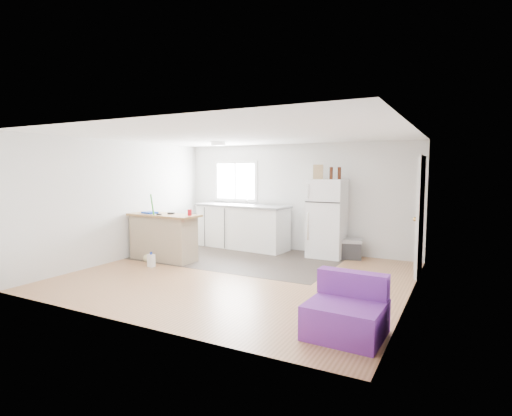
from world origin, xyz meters
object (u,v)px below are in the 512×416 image
Objects in this scene: peninsula at (163,237)px; red_cup at (190,212)px; purple_seat at (347,313)px; kitchen_cabinets at (242,226)px; refrigerator at (327,218)px; cardboard_box at (318,172)px; blue_tray at (150,213)px; bottle_right at (339,173)px; bottle_left at (331,173)px; cooler at (349,249)px; mop at (149,250)px; cleaner_jug at (151,260)px.

peninsula is 12.88× the size of red_cup.
peninsula is at bearing 158.02° from purple_seat.
purple_seat is at bearing -28.50° from red_cup.
refrigerator reaches higher than kitchen_cabinets.
cardboard_box reaches higher than kitchen_cabinets.
blue_tray is 1.20× the size of bottle_right.
peninsula is at bearing -149.35° from bottle_left.
blue_tray is at bearing -164.92° from cooler.
cardboard_box reaches higher than refrigerator.
cooler is 2.39× the size of bottle_left.
bottle_right is at bearing 109.99° from purple_seat.
red_cup is 0.40× the size of cardboard_box.
bottle_left reaches higher than blue_tray.
kitchen_cabinets is 2.29m from mop.
bottle_left reaches higher than kitchen_cabinets.
kitchen_cabinets is 2.47m from bottle_left.
cardboard_box is at bearing 116.07° from purple_seat.
bottle_right reaches higher than purple_seat.
bottle_left is (0.30, -0.05, -0.02)m from cardboard_box.
mop is at bearing -146.43° from refrigerator.
refrigerator is at bearing 47.08° from cleaner_jug.
kitchen_cabinets is at bearing 68.94° from peninsula.
kitchen_cabinets is 1.86m from red_cup.
mop is at bearing -125.56° from peninsula.
red_cup is (0.64, 0.04, 0.52)m from peninsula.
red_cup is at bearing 58.73° from cleaner_jug.
purple_seat is (0.98, -3.80, 0.03)m from cooler.
mop reaches higher than kitchen_cabinets.
bottle_left reaches higher than peninsula.
cooler is (3.29, 1.87, -0.27)m from peninsula.
red_cup reaches higher than peninsula.
cleaner_jug is 0.51m from mop.
cleaner_jug is at bearing -98.62° from kitchen_cabinets.
purple_seat is at bearing -88.31° from cooler.
refrigerator reaches higher than blue_tray.
bottle_right is (3.40, 1.84, 0.80)m from blue_tray.
bottle_right is (3.26, 2.04, 1.52)m from mop.
kitchen_cabinets is 1.99m from peninsula.
cleaner_jug is (-4.08, 1.36, -0.12)m from purple_seat.
peninsula is 3.39m from refrigerator.
cleaner_jug is (-2.64, -2.40, -0.69)m from refrigerator.
blue_tray is (-1.11, -1.86, 0.44)m from kitchen_cabinets.
cleaner_jug is 3.94m from bottle_left.
blue_tray is at bearing -151.54° from bottle_right.
refrigerator is 6.52× the size of bottle_right.
mop is at bearing -147.94° from bottle_right.
cardboard_box is (-0.20, -0.03, 0.96)m from refrigerator.
mop is (-3.01, -2.05, -0.58)m from refrigerator.
kitchen_cabinets is at bearing 177.57° from bottle_left.
cardboard_box is at bearing 174.40° from cooler.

